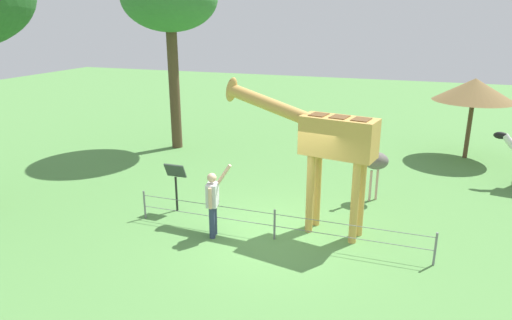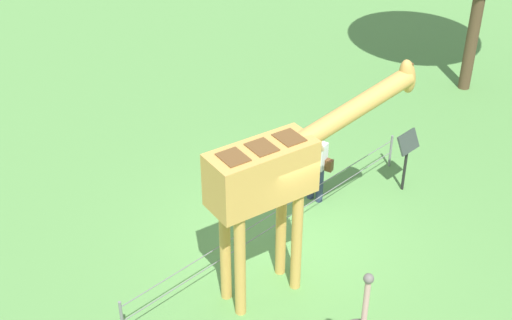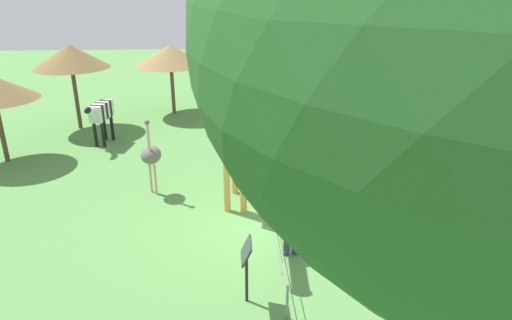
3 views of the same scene
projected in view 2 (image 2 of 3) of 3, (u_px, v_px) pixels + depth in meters
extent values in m
plane|color=#568E47|center=(287.00, 243.00, 12.79)|extent=(60.00, 60.00, 0.00)
cylinder|color=gold|center=(281.00, 228.00, 11.61)|extent=(0.18, 0.18, 1.95)
cylinder|color=gold|center=(297.00, 242.00, 11.30)|extent=(0.18, 0.18, 1.95)
cylinder|color=gold|center=(225.00, 251.00, 11.09)|extent=(0.18, 0.18, 1.95)
cylinder|color=gold|center=(240.00, 266.00, 10.78)|extent=(0.18, 0.18, 1.95)
cube|color=gold|center=(262.00, 173.00, 10.43)|extent=(1.80, 1.02, 0.90)
cube|color=brown|center=(289.00, 138.00, 10.42)|extent=(0.44, 0.50, 0.02)
cube|color=brown|center=(262.00, 147.00, 10.18)|extent=(0.44, 0.50, 0.02)
cube|color=brown|center=(233.00, 157.00, 9.95)|extent=(0.44, 0.50, 0.02)
cylinder|color=gold|center=(353.00, 110.00, 10.95)|extent=(2.38, 0.77, 0.88)
ellipsoid|color=gold|center=(407.00, 76.00, 11.33)|extent=(0.47, 0.34, 0.69)
cylinder|color=brown|center=(406.00, 65.00, 11.27)|extent=(0.05, 0.05, 0.14)
cylinder|color=brown|center=(412.00, 67.00, 11.20)|extent=(0.05, 0.05, 0.14)
cylinder|color=navy|center=(320.00, 185.00, 13.71)|extent=(0.14, 0.14, 0.78)
cylinder|color=navy|center=(311.00, 182.00, 13.80)|extent=(0.14, 0.14, 0.78)
cube|color=silver|center=(317.00, 155.00, 13.40)|extent=(0.31, 0.40, 0.55)
sphere|color=#D8AD8C|center=(318.00, 136.00, 13.17)|extent=(0.22, 0.22, 0.22)
cylinder|color=#D8AD8C|center=(319.00, 143.00, 12.90)|extent=(0.37, 0.15, 0.51)
cylinder|color=#D8AD8C|center=(307.00, 152.00, 13.50)|extent=(0.08, 0.08, 0.50)
cube|color=brown|center=(328.00, 165.00, 13.42)|extent=(0.16, 0.22, 0.24)
cylinder|color=#CC9E93|center=(366.00, 305.00, 9.02)|extent=(0.08, 0.08, 0.80)
sphere|color=#66605B|center=(369.00, 279.00, 8.78)|extent=(0.14, 0.14, 0.14)
cylinder|color=brown|center=(478.00, 8.00, 17.03)|extent=(0.30, 0.30, 4.37)
cylinder|color=black|center=(405.00, 170.00, 14.01)|extent=(0.06, 0.06, 0.95)
cube|color=#333D38|center=(408.00, 142.00, 13.66)|extent=(0.56, 0.21, 0.38)
cylinder|color=slate|center=(122.00, 320.00, 10.64)|extent=(0.05, 0.05, 0.75)
cylinder|color=slate|center=(278.00, 222.00, 12.72)|extent=(0.05, 0.05, 0.75)
cylinder|color=slate|center=(391.00, 151.00, 14.81)|extent=(0.05, 0.05, 0.75)
cube|color=slate|center=(279.00, 210.00, 12.58)|extent=(7.00, 0.01, 0.01)
cube|color=slate|center=(278.00, 223.00, 12.74)|extent=(7.00, 0.01, 0.01)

